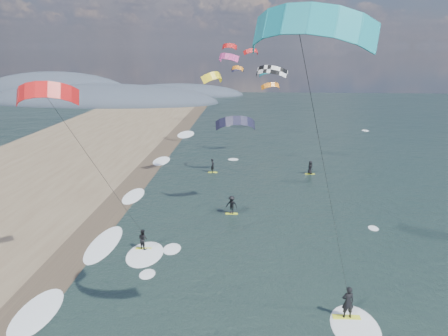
{
  "coord_description": "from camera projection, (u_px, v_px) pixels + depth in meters",
  "views": [
    {
      "loc": [
        0.71,
        -14.78,
        14.48
      ],
      "look_at": [
        -1.0,
        12.0,
        7.0
      ],
      "focal_mm": 35.0,
      "sensor_mm": 36.0,
      "label": 1
    }
  ],
  "objects": [
    {
      "name": "wet_sand_strip",
      "position": [
        54.0,
        276.0,
        28.49
      ],
      "size": [
        3.0,
        240.0,
        0.0
      ],
      "primitive_type": "cube",
      "color": "#382D23",
      "rests_on": "ground"
    },
    {
      "name": "coastal_hills",
      "position": [
        92.0,
        99.0,
        124.59
      ],
      "size": [
        80.0,
        41.0,
        15.0
      ],
      "color": "#3D4756",
      "rests_on": "ground"
    },
    {
      "name": "kitesurfer_near_a",
      "position": [
        311.0,
        98.0,
        16.11
      ],
      "size": [
        8.09,
        9.24,
        16.32
      ],
      "color": "yellow",
      "rests_on": "ground"
    },
    {
      "name": "kitesurfer_near_b",
      "position": [
        83.0,
        153.0,
        26.23
      ],
      "size": [
        6.87,
        8.37,
        13.33
      ],
      "color": "yellow",
      "rests_on": "ground"
    },
    {
      "name": "far_kitesurfers",
      "position": [
        253.0,
        184.0,
        44.82
      ],
      "size": [
        12.59,
        14.13,
        1.71
      ],
      "color": "yellow",
      "rests_on": "ground"
    },
    {
      "name": "bg_kite_field",
      "position": [
        247.0,
        69.0,
        66.3
      ],
      "size": [
        11.22,
        69.1,
        7.78
      ],
      "color": "orange",
      "rests_on": "ground"
    },
    {
      "name": "shoreline_surf",
      "position": [
        97.0,
        245.0,
        32.98
      ],
      "size": [
        2.4,
        79.4,
        0.11
      ],
      "color": "white",
      "rests_on": "ground"
    }
  ]
}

